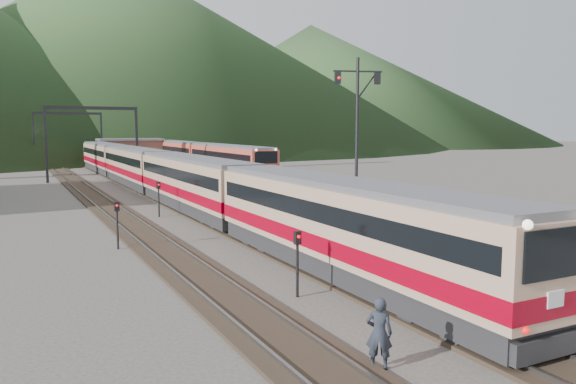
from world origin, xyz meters
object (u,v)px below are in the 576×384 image
main_train (159,174)px  second_train (202,156)px  worker (379,333)px  signal_mast (357,128)px

main_train → second_train: size_ratio=1.87×
second_train → worker: size_ratio=23.04×
second_train → worker: second_train is taller
second_train → signal_mast: size_ratio=5.18×
signal_mast → worker: 13.03m
signal_mast → worker: bearing=-121.0°
main_train → signal_mast: (2.61, -25.29, 3.80)m
main_train → second_train: (11.50, 23.97, 0.13)m
second_train → signal_mast: bearing=-100.2°
worker → signal_mast: bearing=-83.4°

